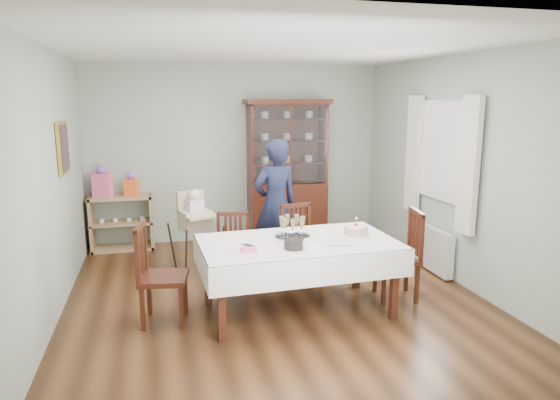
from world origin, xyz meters
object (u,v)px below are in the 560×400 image
object	(u,v)px
champagne_tray	(292,231)
gift_bag_pink	(102,183)
chair_end_left	(162,293)
woman	(275,205)
chair_far_left	(233,268)
chair_end_right	(398,272)
high_chair	(196,241)
sideboard	(122,223)
chair_far_right	(301,260)
dining_table	(298,276)
birthday_cake	(356,231)
china_cabinet	(287,168)
gift_bag_orange	(131,185)

from	to	relation	value
champagne_tray	gift_bag_pink	world-z (taller)	gift_bag_pink
chair_end_left	woman	xyz separation A→B (m)	(1.47, 1.33, 0.55)
chair_far_left	chair_end_left	bearing A→B (deg)	-129.39
chair_end_right	high_chair	distance (m)	2.50
chair_far_left	chair_end_left	world-z (taller)	chair_end_left
chair_end_right	champagne_tray	size ratio (longest dim) A/B	2.65
high_chair	champagne_tray	world-z (taller)	high_chair
sideboard	chair_far_right	xyz separation A→B (m)	(2.17, -1.94, -0.12)
chair_end_left	chair_far_right	bearing A→B (deg)	-56.99
dining_table	birthday_cake	bearing A→B (deg)	3.81
woman	high_chair	size ratio (longest dim) A/B	1.56
birthday_cake	chair_end_right	bearing A→B (deg)	4.53
china_cabinet	high_chair	distance (m)	2.12
woman	gift_bag_orange	distance (m)	2.25
chair_far_right	chair_end_right	bearing A→B (deg)	-47.96
dining_table	chair_far_right	xyz separation A→B (m)	(0.27, 0.79, -0.11)
sideboard	champagne_tray	xyz separation A→B (m)	(1.87, -2.60, 0.43)
chair_far_left	gift_bag_pink	size ratio (longest dim) A/B	1.88
chair_end_left	birthday_cake	xyz separation A→B (m)	(2.02, -0.03, 0.52)
gift_bag_orange	gift_bag_pink	bearing A→B (deg)	180.00
chair_far_left	chair_far_right	xyz separation A→B (m)	(0.83, 0.03, 0.02)
chair_end_left	birthday_cake	bearing A→B (deg)	-81.35
high_chair	birthday_cake	size ratio (longest dim) A/B	3.75
woman	sideboard	bearing A→B (deg)	-47.16
gift_bag_pink	chair_far_right	bearing A→B (deg)	-38.74
high_chair	gift_bag_orange	distance (m)	1.61
dining_table	sideboard	xyz separation A→B (m)	(-1.90, 2.73, 0.02)
china_cabinet	high_chair	xyz separation A→B (m)	(-1.53, -1.29, -0.70)
high_chair	chair_end_right	bearing A→B (deg)	-50.95
china_cabinet	birthday_cake	xyz separation A→B (m)	(0.05, -2.67, -0.31)
chair_far_left	gift_bag_orange	world-z (taller)	gift_bag_orange
china_cabinet	chair_far_left	bearing A→B (deg)	-120.78
chair_end_left	high_chair	distance (m)	1.42
dining_table	champagne_tray	bearing A→B (deg)	100.23
woman	china_cabinet	bearing A→B (deg)	-124.70
high_chair	gift_bag_pink	distance (m)	1.86
champagne_tray	birthday_cake	xyz separation A→B (m)	(0.68, -0.09, -0.01)
gift_bag_pink	gift_bag_orange	size ratio (longest dim) A/B	1.33
high_chair	gift_bag_pink	size ratio (longest dim) A/B	2.30
chair_far_left	birthday_cake	distance (m)	1.51
chair_far_right	chair_far_left	bearing A→B (deg)	171.70
dining_table	gift_bag_orange	distance (m)	3.27
chair_far_left	chair_end_right	size ratio (longest dim) A/B	0.89
high_chair	birthday_cake	world-z (taller)	high_chair
gift_bag_orange	chair_end_left	bearing A→B (deg)	-82.21
dining_table	birthday_cake	distance (m)	0.78
sideboard	gift_bag_pink	bearing A→B (deg)	-175.02
gift_bag_orange	chair_end_right	bearing A→B (deg)	-42.10
chair_far_left	gift_bag_pink	world-z (taller)	gift_bag_pink
dining_table	chair_far_left	world-z (taller)	chair_far_left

